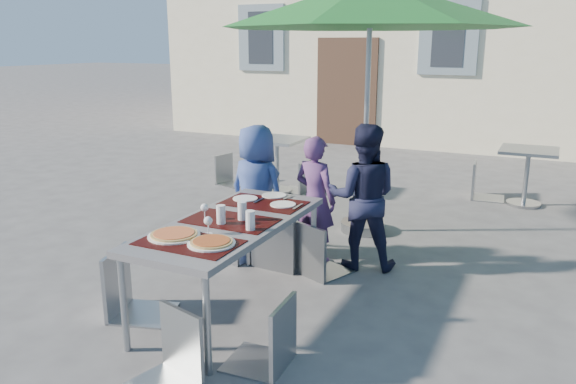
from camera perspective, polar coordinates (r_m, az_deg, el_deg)
The scene contains 21 objects.
ground at distance 4.70m, azimuth -2.53°, elevation -11.53°, with size 90.00×90.00×0.00m, color #4B4B4E.
dining_table at distance 4.41m, azimuth -5.85°, elevation -3.60°, with size 0.80×1.85×0.76m.
pizza_near_left at distance 4.09m, azimuth -11.51°, elevation -4.26°, with size 0.37×0.37×0.03m.
pizza_near_right at distance 3.89m, azimuth -7.78°, elevation -5.10°, with size 0.33×0.33×0.03m.
glassware at distance 4.26m, azimuth -5.77°, elevation -2.37°, with size 0.51×0.45×0.15m.
place_settings at distance 4.93m, azimuth -2.08°, elevation -0.75°, with size 0.64×0.45×0.01m.
child_0 at distance 5.59m, azimuth -3.21°, elevation 0.09°, with size 0.65×0.42×1.33m, color #32488B.
child_1 at distance 5.44m, azimuth 2.79°, elevation -0.76°, with size 0.45×0.30×1.24m, color #573368.
child_2 at distance 5.31m, azimuth 7.62°, elevation -0.50°, with size 0.67×0.39×1.38m, color #181B36.
chair_0 at distance 5.50m, azimuth -5.96°, elevation -1.82°, with size 0.47×0.48×0.89m.
chair_1 at distance 5.26m, azimuth -1.00°, elevation -1.39°, with size 0.48×0.49×1.04m.
chair_2 at distance 5.10m, azimuth 2.95°, elevation -2.56°, with size 0.55×0.56×0.96m.
chair_3 at distance 4.52m, azimuth -16.10°, elevation -5.12°, with size 0.55×0.55×1.00m.
chair_4 at distance 3.67m, azimuth -1.90°, elevation -10.26°, with size 0.43×0.42×0.91m.
chair_5 at distance 3.60m, azimuth -12.17°, elevation -11.34°, with size 0.49×0.49×0.89m.
patio_umbrella at distance 6.19m, azimuth 8.38°, elevation 18.31°, with size 3.17×3.17×2.74m.
cafe_table_0 at distance 8.02m, azimuth -1.11°, elevation 3.83°, with size 0.73×0.73×0.78m.
bg_chair_l_0 at distance 8.56m, azimuth -6.14°, elevation 4.06°, with size 0.45×0.45×0.85m.
bg_chair_r_0 at distance 8.04m, azimuth 1.24°, elevation 3.54°, with size 0.42×0.42×0.87m.
cafe_table_1 at distance 7.99m, azimuth 23.15°, elevation 2.38°, with size 0.71×0.71×0.76m.
bg_chair_l_1 at distance 8.15m, azimuth 19.25°, elevation 3.29°, with size 0.47×0.46×0.97m.
Camera 1 is at (2.00, -3.70, 2.09)m, focal length 35.00 mm.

